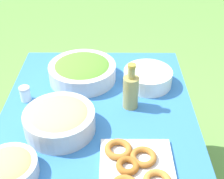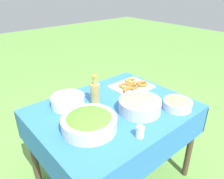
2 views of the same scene
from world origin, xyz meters
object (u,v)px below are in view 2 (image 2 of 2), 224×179
Objects in this scene: bread_bowl at (178,104)px; pasta_bowl at (140,104)px; salad_bowl at (89,122)px; olive_oil_bottle at (95,92)px; donut_platter at (132,86)px; plate_stack at (68,101)px.

pasta_bowl is at bearing -31.74° from bread_bowl.
olive_oil_bottle is (-0.23, -0.25, 0.03)m from salad_bowl.
donut_platter is at bearing -158.74° from salad_bowl.
pasta_bowl is 1.22× the size of plate_stack.
salad_bowl is at bearing 46.72° from olive_oil_bottle.
pasta_bowl is 0.29m from bread_bowl.
olive_oil_bottle is at bearing 151.99° from plate_stack.
salad_bowl reaches higher than donut_platter.
donut_platter is 0.60m from plate_stack.
donut_platter is at bearing -127.22° from pasta_bowl.
pasta_bowl is 0.40m from donut_platter.
pasta_bowl is 0.90× the size of donut_platter.
olive_oil_bottle reaches higher than salad_bowl.
plate_stack is 1.08× the size of olive_oil_bottle.
salad_bowl is 0.34m from olive_oil_bottle.
salad_bowl is at bearing -18.56° from bread_bowl.
salad_bowl is 0.69m from donut_platter.
donut_platter is at bearing -88.91° from bread_bowl.
bread_bowl is at bearing 131.85° from olive_oil_bottle.
pasta_bowl reaches higher than plate_stack.
pasta_bowl reaches higher than bread_bowl.
pasta_bowl is (-0.40, 0.07, 0.00)m from salad_bowl.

